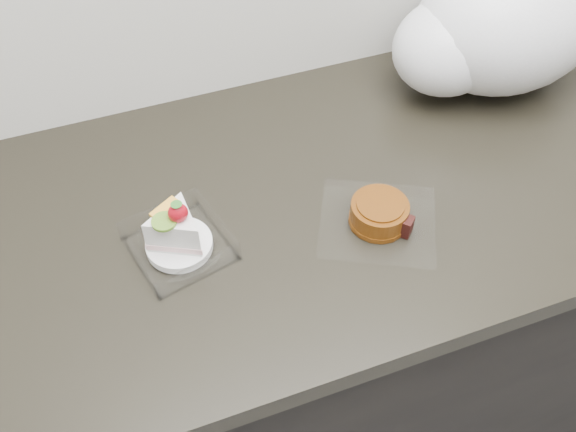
% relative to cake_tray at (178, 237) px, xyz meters
% --- Properties ---
extents(counter, '(2.04, 0.64, 0.90)m').
position_rel_cake_tray_xyz_m(counter, '(0.28, 0.04, -0.48)').
color(counter, black).
rests_on(counter, ground).
extents(cake_tray, '(0.16, 0.16, 0.11)m').
position_rel_cake_tray_xyz_m(cake_tray, '(0.00, 0.00, 0.00)').
color(cake_tray, white).
rests_on(cake_tray, counter).
extents(mooncake_wrap, '(0.24, 0.23, 0.04)m').
position_rel_cake_tray_xyz_m(mooncake_wrap, '(0.31, -0.06, -0.01)').
color(mooncake_wrap, white).
rests_on(mooncake_wrap, counter).
extents(plastic_bag, '(0.43, 0.34, 0.32)m').
position_rel_cake_tray_xyz_m(plastic_bag, '(0.65, 0.20, 0.10)').
color(plastic_bag, white).
rests_on(plastic_bag, counter).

